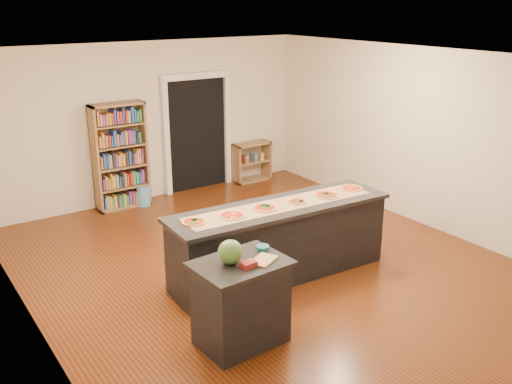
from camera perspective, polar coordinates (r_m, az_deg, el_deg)
room at (r=7.43m, az=0.87°, el=2.51°), size 6.00×7.00×2.80m
doorway at (r=10.79m, az=-5.91°, el=6.50°), size 1.40×0.09×2.21m
kitchen_island at (r=7.43m, az=2.39°, el=-4.89°), size 3.00×0.81×0.99m
side_counter at (r=6.05m, az=-1.52°, el=-10.99°), size 0.95×0.70×0.94m
bookshelf at (r=10.05m, az=-13.41°, el=3.49°), size 0.92×0.33×1.83m
low_shelf at (r=11.40m, az=-0.46°, el=3.04°), size 0.78×0.33×0.78m
waste_bin at (r=10.26m, az=-11.16°, el=-0.40°), size 0.24×0.24×0.34m
kraft_paper at (r=7.25m, az=2.45°, el=-1.32°), size 2.62×0.60×0.00m
watermelon at (r=5.76m, az=-2.58°, el=-6.01°), size 0.25×0.25×0.25m
cutting_board at (r=5.85m, az=0.75°, el=-6.82°), size 0.35×0.31×0.02m
package_red at (r=5.73m, az=-0.74°, el=-7.23°), size 0.16×0.12×0.06m
package_teal at (r=6.08m, az=0.67°, el=-5.62°), size 0.14×0.14×0.05m
pizza_a at (r=6.72m, az=-6.23°, el=-2.97°), size 0.29×0.29×0.02m
pizza_b at (r=6.87m, az=-2.41°, el=-2.37°), size 0.32×0.32×0.02m
pizza_c at (r=7.11m, az=0.89°, el=-1.60°), size 0.32×0.32×0.02m
pizza_d at (r=7.35m, az=4.14°, el=-0.97°), size 0.27×0.27×0.02m
pizza_e at (r=7.63m, az=7.06°, el=-0.32°), size 0.33×0.33×0.02m
pizza_f at (r=7.96m, az=9.51°, el=0.38°), size 0.33×0.33×0.02m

